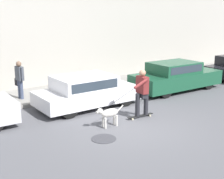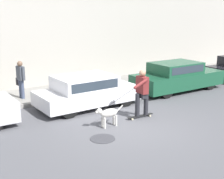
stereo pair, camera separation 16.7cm
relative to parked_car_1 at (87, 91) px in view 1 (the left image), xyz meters
name	(u,v)px [view 1 (the left image)]	position (x,y,z in m)	size (l,w,h in m)	color
ground_plane	(131,126)	(0.15, -2.62, -0.62)	(36.00, 36.00, 0.00)	#545459
back_wall	(49,32)	(0.15, 3.78, 2.05)	(32.00, 0.30, 5.33)	#ADA89E
sidewalk_curb	(64,92)	(0.15, 2.37, -0.55)	(30.00, 2.47, 0.14)	gray
parked_car_1	(87,91)	(0.00, 0.00, 0.00)	(4.03, 1.93, 1.24)	black
parked_car_2	(176,77)	(4.76, 0.00, 0.03)	(4.46, 1.76, 1.34)	black
dog	(109,114)	(-0.48, -2.27, -0.17)	(1.04, 0.27, 0.68)	beige
skateboarder	(142,91)	(0.96, -2.16, 0.35)	(2.25, 0.66, 1.70)	beige
pedestrian_with_bag	(19,78)	(-1.90, 2.13, 0.37)	(0.26, 0.68, 1.54)	#3D4760
manhole_cover	(104,139)	(-1.13, -3.02, -0.61)	(0.73, 0.73, 0.01)	#38383D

